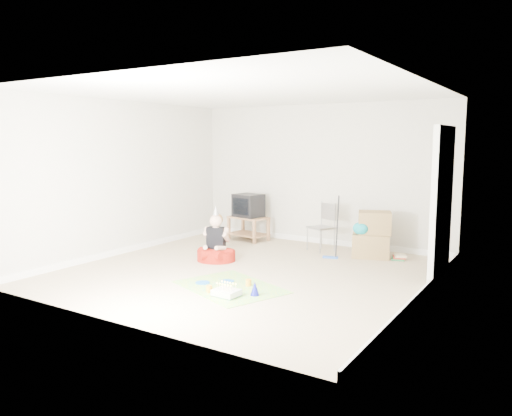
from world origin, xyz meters
The scene contains 16 objects.
ground centered at (0.00, 0.00, 0.00)m, with size 5.00×5.00×0.00m, color tan.
doorway_recess centered at (2.48, 1.20, 1.02)m, with size 0.02×0.90×2.05m, color black.
tv_stand centered at (-1.28, 2.02, 0.27)m, with size 0.81×0.59×0.46m.
crt_tv centered at (-1.28, 2.02, 0.68)m, with size 0.51×0.42×0.44m, color black.
folding_chair centered at (0.31, 1.90, 0.42)m, with size 0.50×0.49×0.85m.
cardboard_boxes centered at (1.23, 1.91, 0.37)m, with size 0.71×0.64×0.76m.
floor_mop centered at (0.69, 1.46, 0.26)m, with size 0.27×0.34×1.01m.
book_pile centered at (1.68, 1.96, 0.04)m, with size 0.27×0.30×0.09m.
seated_woman centered at (-0.80, 0.31, 0.20)m, with size 0.78×0.78×0.90m.
party_mat centered at (0.24, -0.78, 0.00)m, with size 1.41×1.02×0.01m, color #E63086.
birthday_cake centered at (0.43, -1.14, 0.04)m, with size 0.32×0.26×0.15m.
blue_plate_near centered at (0.06, -0.61, 0.01)m, with size 0.19×0.19×0.01m, color blue.
blue_plate_far centered at (-0.18, -0.84, 0.01)m, with size 0.20×0.20×0.01m, color blue.
orange_cup_near centered at (0.42, -0.62, 0.05)m, with size 0.08×0.08×0.09m, color orange.
orange_cup_far centered at (0.15, -1.13, 0.05)m, with size 0.08×0.08×0.09m, color orange.
blue_party_hat centered at (0.71, -0.93, 0.09)m, with size 0.12×0.12×0.17m, color #161B9F.
Camera 1 is at (3.91, -6.03, 1.91)m, focal length 35.00 mm.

